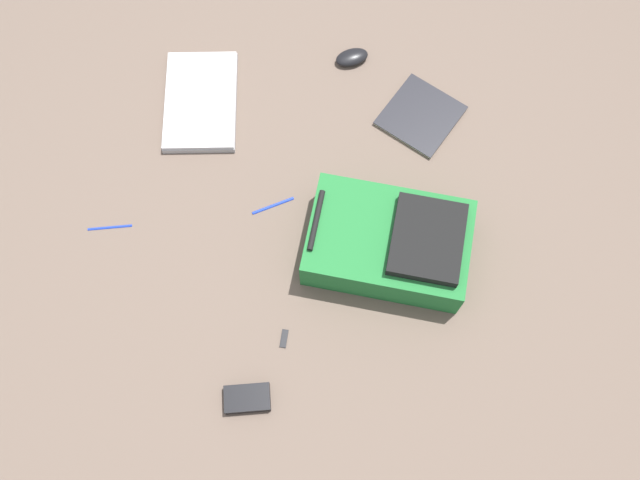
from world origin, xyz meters
The scene contains 9 objects.
ground_plane centered at (0.00, 0.00, 0.00)m, with size 4.14×4.14×0.00m, color brown.
backpack centered at (-0.09, -0.24, 0.07)m, with size 0.43×0.53×0.17m.
laptop centered at (0.49, 0.27, 0.02)m, with size 0.38×0.26×0.03m.
book_manual centered at (0.35, -0.42, 0.01)m, with size 0.31×0.31×0.01m.
computer_mouse centered at (0.59, -0.23, 0.02)m, with size 0.06×0.11×0.03m, color black.
power_brick centered at (-0.46, 0.21, 0.02)m, with size 0.07×0.12×0.03m, color black.
pen_black centered at (0.10, 0.57, 0.00)m, with size 0.01×0.01×0.13m, color #1933B2.
pen_blue centered at (0.10, 0.08, 0.00)m, with size 0.01×0.01×0.13m, color #1933B2.
usb_stick centered at (-0.31, 0.09, 0.00)m, with size 0.02×0.05×0.01m, color black.
Camera 1 is at (-0.76, 0.05, 1.96)m, focal length 39.54 mm.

